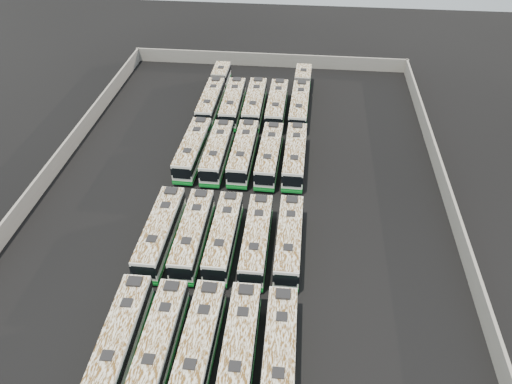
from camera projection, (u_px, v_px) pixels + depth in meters
name	position (u px, v px, depth m)	size (l,w,h in m)	color
ground	(241.00, 200.00, 54.89)	(140.00, 140.00, 0.00)	black
perimeter_wall	(241.00, 192.00, 54.22)	(45.20, 73.20, 2.20)	slate
bus_front_far_left	(120.00, 339.00, 38.55)	(2.62, 11.20, 3.14)	white
bus_front_left	(159.00, 342.00, 38.34)	(2.30, 10.85, 3.05)	white
bus_front_center	(198.00, 346.00, 37.99)	(2.51, 11.26, 3.16)	white
bus_front_right	(239.00, 349.00, 37.86)	(2.49, 11.15, 3.13)	white
bus_front_far_right	(280.00, 354.00, 37.45)	(2.56, 11.24, 3.15)	white
bus_midfront_far_left	(160.00, 232.00, 48.29)	(2.44, 11.32, 3.18)	white
bus_midfront_left	(193.00, 234.00, 48.11)	(2.38, 11.08, 3.12)	white
bus_midfront_center	(224.00, 236.00, 47.93)	(2.35, 10.87, 3.06)	white
bus_midfront_right	(256.00, 239.00, 47.55)	(2.37, 10.89, 3.06)	white
bus_midfront_far_right	(289.00, 240.00, 47.45)	(2.32, 10.88, 3.06)	white
bus_midback_far_left	(193.00, 149.00, 60.11)	(2.63, 11.25, 3.15)	white
bus_midback_left	(217.00, 152.00, 59.69)	(2.41, 11.08, 3.11)	white
bus_midback_center	(243.00, 152.00, 59.53)	(2.52, 11.30, 3.18)	white
bus_midback_right	(269.00, 155.00, 59.14)	(2.61, 11.20, 3.14)	white
bus_midback_far_right	(295.00, 156.00, 58.96)	(2.50, 11.26, 3.17)	white
bus_back_far_left	(214.00, 93.00, 72.22)	(2.36, 16.87, 3.06)	white
bus_back_left	(233.00, 103.00, 69.51)	(2.51, 11.29, 3.17)	white
bus_back_center	(255.00, 104.00, 69.40)	(2.45, 11.36, 3.20)	white
bus_back_right	(277.00, 105.00, 69.08)	(2.50, 11.32, 3.18)	white
bus_back_far_right	(301.00, 97.00, 71.16)	(2.74, 17.38, 3.14)	white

